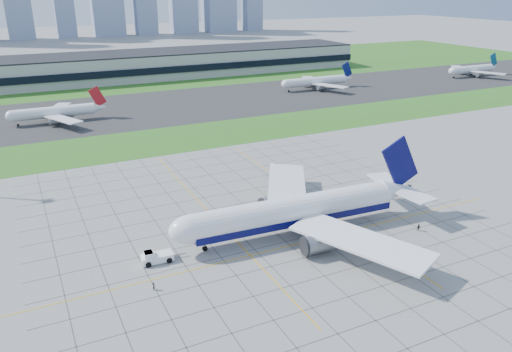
{
  "coord_description": "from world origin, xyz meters",
  "views": [
    {
      "loc": [
        -50.7,
        -87.69,
        54.84
      ],
      "look_at": [
        4.37,
        24.38,
        7.0
      ],
      "focal_mm": 35.0,
      "sensor_mm": 36.0,
      "label": 1
    }
  ],
  "objects_px": {
    "airliner": "(297,211)",
    "crew_near": "(154,286)",
    "pushback_tug": "(156,257)",
    "distant_jet_1": "(56,112)",
    "distant_jet_3": "(472,69)",
    "distant_jet_2": "(316,81)",
    "crew_far": "(419,228)"
  },
  "relations": [
    {
      "from": "distant_jet_2",
      "to": "crew_near",
      "type": "bearing_deg",
      "value": -131.23
    },
    {
      "from": "pushback_tug",
      "to": "distant_jet_3",
      "type": "bearing_deg",
      "value": 32.17
    },
    {
      "from": "crew_near",
      "to": "distant_jet_2",
      "type": "height_order",
      "value": "distant_jet_2"
    },
    {
      "from": "pushback_tug",
      "to": "distant_jet_1",
      "type": "distance_m",
      "value": 132.28
    },
    {
      "from": "pushback_tug",
      "to": "distant_jet_1",
      "type": "bearing_deg",
      "value": 95.93
    },
    {
      "from": "distant_jet_1",
      "to": "crew_near",
      "type": "bearing_deg",
      "value": -88.63
    },
    {
      "from": "pushback_tug",
      "to": "airliner",
      "type": "bearing_deg",
      "value": 0.73
    },
    {
      "from": "airliner",
      "to": "crew_far",
      "type": "height_order",
      "value": "airliner"
    },
    {
      "from": "distant_jet_1",
      "to": "distant_jet_3",
      "type": "height_order",
      "value": "same"
    },
    {
      "from": "crew_far",
      "to": "distant_jet_3",
      "type": "height_order",
      "value": "distant_jet_3"
    },
    {
      "from": "airliner",
      "to": "crew_near",
      "type": "height_order",
      "value": "airliner"
    },
    {
      "from": "crew_near",
      "to": "airliner",
      "type": "bearing_deg",
      "value": -50.65
    },
    {
      "from": "crew_near",
      "to": "distant_jet_3",
      "type": "height_order",
      "value": "distant_jet_3"
    },
    {
      "from": "crew_near",
      "to": "crew_far",
      "type": "height_order",
      "value": "crew_far"
    },
    {
      "from": "distant_jet_1",
      "to": "distant_jet_3",
      "type": "relative_size",
      "value": 1.0
    },
    {
      "from": "crew_near",
      "to": "distant_jet_3",
      "type": "xyz_separation_m",
      "value": [
        248.93,
        146.73,
        3.64
      ]
    },
    {
      "from": "pushback_tug",
      "to": "crew_near",
      "type": "height_order",
      "value": "pushback_tug"
    },
    {
      "from": "distant_jet_1",
      "to": "airliner",
      "type": "bearing_deg",
      "value": -73.27
    },
    {
      "from": "crew_near",
      "to": "distant_jet_1",
      "type": "bearing_deg",
      "value": 27.44
    },
    {
      "from": "pushback_tug",
      "to": "crew_far",
      "type": "relative_size",
      "value": 5.26
    },
    {
      "from": "pushback_tug",
      "to": "crew_far",
      "type": "height_order",
      "value": "pushback_tug"
    },
    {
      "from": "pushback_tug",
      "to": "distant_jet_3",
      "type": "relative_size",
      "value": 0.23
    },
    {
      "from": "airliner",
      "to": "pushback_tug",
      "type": "relative_size",
      "value": 6.77
    },
    {
      "from": "distant_jet_1",
      "to": "distant_jet_2",
      "type": "height_order",
      "value": "same"
    },
    {
      "from": "crew_near",
      "to": "crew_far",
      "type": "xyz_separation_m",
      "value": [
        63.29,
        -3.69,
        0.08
      ]
    },
    {
      "from": "airliner",
      "to": "pushback_tug",
      "type": "xyz_separation_m",
      "value": [
        -33.55,
        1.38,
        -4.41
      ]
    },
    {
      "from": "distant_jet_1",
      "to": "distant_jet_2",
      "type": "distance_m",
      "value": 139.59
    },
    {
      "from": "crew_far",
      "to": "distant_jet_2",
      "type": "xyz_separation_m",
      "value": [
        72.33,
        158.43,
        3.56
      ]
    },
    {
      "from": "crew_far",
      "to": "distant_jet_3",
      "type": "distance_m",
      "value": 238.96
    },
    {
      "from": "airliner",
      "to": "distant_jet_1",
      "type": "distance_m",
      "value": 139.36
    },
    {
      "from": "pushback_tug",
      "to": "distant_jet_2",
      "type": "xyz_separation_m",
      "value": [
        132.46,
        144.7,
        3.29
      ]
    },
    {
      "from": "distant_jet_3",
      "to": "distant_jet_1",
      "type": "bearing_deg",
      "value": -178.95
    }
  ]
}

